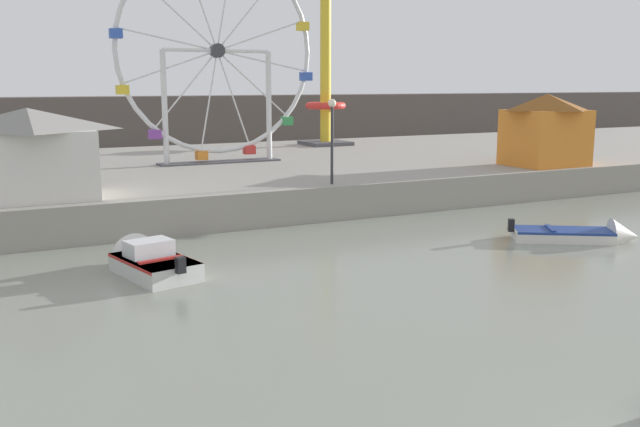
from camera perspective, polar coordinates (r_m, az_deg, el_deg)
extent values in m
cube|color=gray|center=(36.32, -11.88, 2.85)|extent=(110.00, 21.29, 1.38)
cube|color=#564C47|center=(55.24, -17.28, 6.74)|extent=(140.00, 3.00, 4.40)
cube|color=silver|center=(20.58, -13.19, -4.25)|extent=(2.14, 3.12, 0.52)
cube|color=#B2231E|center=(20.52, -13.22, -3.65)|extent=(2.16, 3.09, 0.08)
cone|color=silver|center=(22.16, -15.25, -3.29)|extent=(1.62, 1.08, 1.49)
cube|color=black|center=(19.17, -11.23, -4.12)|extent=(0.28, 0.25, 0.44)
cube|color=silver|center=(20.77, -13.68, -2.73)|extent=(1.41, 1.10, 0.46)
cube|color=#B2231E|center=(20.20, -12.78, -3.66)|extent=(1.34, 0.44, 0.06)
cube|color=silver|center=(25.92, 19.01, -1.65)|extent=(3.50, 2.87, 0.40)
cube|color=navy|center=(25.89, 19.03, -1.30)|extent=(3.48, 2.87, 0.08)
cone|color=silver|center=(26.49, 23.42, -1.69)|extent=(1.43, 1.53, 1.23)
cube|color=black|center=(25.50, 15.21, -0.92)|extent=(0.30, 0.31, 0.44)
cube|color=navy|center=(25.78, 18.14, -1.14)|extent=(0.73, 1.02, 0.06)
torus|color=silver|center=(36.32, -8.33, 12.91)|extent=(10.24, 0.24, 10.24)
cylinder|color=#38383D|center=(36.32, -8.33, 12.91)|extent=(0.70, 0.50, 0.70)
cylinder|color=silver|center=(36.25, -9.70, 16.63)|extent=(1.69, 0.08, 4.76)
cylinder|color=silver|center=(35.87, -11.36, 15.48)|extent=(3.82, 0.08, 3.35)
cylinder|color=silver|center=(35.64, -12.20, 13.61)|extent=(4.92, 0.08, 1.04)
cube|color=#3356B7|center=(35.10, -16.20, 13.82)|extent=(0.56, 0.48, 0.44)
cylinder|color=silver|center=(35.61, -11.98, 11.54)|extent=(4.76, 0.08, 1.69)
cube|color=yellow|center=(35.06, -15.70, 9.62)|extent=(0.56, 0.48, 0.44)
cylinder|color=silver|center=(35.80, -10.78, 9.86)|extent=(3.35, 0.08, 3.82)
cube|color=purple|center=(35.46, -13.23, 6.26)|extent=(0.56, 0.48, 0.44)
cylinder|color=silver|center=(36.15, -8.96, 9.02)|extent=(1.04, 0.08, 4.92)
cube|color=orange|center=(36.17, -9.57, 4.66)|extent=(0.56, 0.48, 0.44)
cylinder|color=silver|center=(36.56, -7.02, 9.22)|extent=(1.69, 0.08, 4.76)
cube|color=red|center=(37.00, -5.74, 5.15)|extent=(0.56, 0.48, 0.44)
cylinder|color=silver|center=(36.93, -5.45, 10.38)|extent=(3.82, 0.08, 3.35)
cube|color=#33934C|center=(37.72, -2.71, 7.49)|extent=(0.56, 0.48, 0.44)
cylinder|color=silver|center=(37.16, -4.64, 12.18)|extent=(4.92, 0.08, 1.04)
cube|color=#3356B7|center=(38.15, -1.15, 11.03)|extent=(0.56, 0.48, 0.44)
cylinder|color=silver|center=(37.19, -4.80, 14.17)|extent=(4.76, 0.08, 1.69)
cube|color=yellow|center=(38.18, -1.41, 14.91)|extent=(0.56, 0.48, 0.44)
cylinder|color=silver|center=(37.01, -5.90, 15.84)|extent=(3.35, 0.08, 3.82)
cylinder|color=silver|center=(36.67, -7.69, 16.75)|extent=(1.04, 0.08, 4.92)
cylinder|color=silver|center=(35.52, -12.46, 8.31)|extent=(0.28, 0.28, 5.60)
cylinder|color=silver|center=(37.28, -4.16, 8.62)|extent=(0.28, 0.28, 5.60)
cylinder|color=silver|center=(36.32, -8.33, 12.91)|extent=(5.50, 0.18, 0.18)
cube|color=#4C4C51|center=(36.51, -8.10, 4.16)|extent=(6.30, 1.20, 0.08)
cylinder|color=gold|center=(46.35, 0.45, 11.86)|extent=(0.70, 0.70, 10.19)
torus|color=red|center=(46.36, 0.45, 8.73)|extent=(2.64, 2.64, 0.44)
cube|color=#4C4C51|center=(46.51, 0.44, 5.72)|extent=(2.80, 2.80, 0.24)
cube|color=orange|center=(36.57, 17.76, 5.86)|extent=(3.50, 3.01, 2.72)
pyramid|color=brown|center=(36.49, 17.91, 8.58)|extent=(3.85, 3.31, 0.80)
cube|color=silver|center=(26.55, -22.37, 3.63)|extent=(4.20, 2.94, 2.41)
pyramid|color=gray|center=(26.42, -22.61, 7.04)|extent=(4.62, 3.23, 0.80)
cylinder|color=#2D2D33|center=(28.31, 0.98, 5.51)|extent=(0.12, 0.12, 3.10)
sphere|color=#F2EACC|center=(28.21, 0.99, 8.93)|extent=(0.32, 0.32, 0.32)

